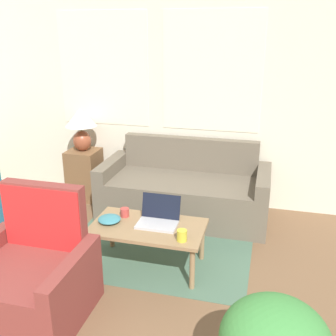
{
  "coord_description": "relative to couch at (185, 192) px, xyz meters",
  "views": [
    {
      "loc": [
        1.22,
        -0.7,
        1.99
      ],
      "look_at": [
        0.33,
        2.7,
        0.75
      ],
      "focal_mm": 42.0,
      "sensor_mm": 36.0,
      "label": 1
    }
  ],
  "objects": [
    {
      "name": "wall_back",
      "position": [
        -0.37,
        0.42,
        1.04
      ],
      "size": [
        6.12,
        0.06,
        2.6
      ],
      "color": "silver",
      "rests_on": "ground_plane"
    },
    {
      "name": "rug",
      "position": [
        -0.08,
        -0.59,
        -0.26
      ],
      "size": [
        1.76,
        1.77,
        0.01
      ],
      "color": "#476651",
      "rests_on": "ground_plane"
    },
    {
      "name": "couch",
      "position": [
        0.0,
        0.0,
        0.0
      ],
      "size": [
        1.83,
        0.8,
        0.83
      ],
      "color": "#665B4C",
      "rests_on": "ground_plane"
    },
    {
      "name": "armchair",
      "position": [
        -0.74,
        -1.88,
        -0.0
      ],
      "size": [
        0.85,
        0.74,
        0.92
      ],
      "color": "brown",
      "rests_on": "ground_plane"
    },
    {
      "name": "side_table",
      "position": [
        -1.29,
        0.14,
        0.04
      ],
      "size": [
        0.36,
        0.36,
        0.62
      ],
      "color": "brown",
      "rests_on": "ground_plane"
    },
    {
      "name": "table_lamp",
      "position": [
        -1.29,
        0.14,
        0.68
      ],
      "size": [
        0.37,
        0.37,
        0.51
      ],
      "color": "brown",
      "rests_on": "side_table"
    },
    {
      "name": "coffee_table",
      "position": [
        -0.08,
        -1.11,
        0.08
      ],
      "size": [
        0.98,
        0.55,
        0.4
      ],
      "color": "#8E704C",
      "rests_on": "ground_plane"
    },
    {
      "name": "laptop",
      "position": [
        -0.01,
        -1.04,
        0.18
      ],
      "size": [
        0.34,
        0.28,
        0.23
      ],
      "color": "#B7B7BC",
      "rests_on": "coffee_table"
    },
    {
      "name": "cup_navy",
      "position": [
        0.25,
        -1.28,
        0.17
      ],
      "size": [
        0.08,
        0.08,
        0.09
      ],
      "color": "gold",
      "rests_on": "coffee_table"
    },
    {
      "name": "cup_yellow",
      "position": [
        -0.34,
        -0.99,
        0.17
      ],
      "size": [
        0.08,
        0.08,
        0.08
      ],
      "color": "#B23D38",
      "rests_on": "coffee_table"
    },
    {
      "name": "snack_bowl",
      "position": [
        -0.43,
        -1.12,
        0.15
      ],
      "size": [
        0.2,
        0.2,
        0.05
      ],
      "color": "teal",
      "rests_on": "coffee_table"
    }
  ]
}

